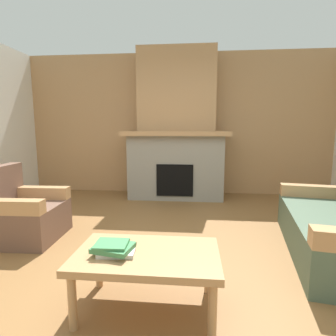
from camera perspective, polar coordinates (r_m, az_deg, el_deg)
The scene contains 6 objects.
ground at distance 2.71m, azimuth -2.15°, elevation -19.84°, with size 9.00×9.00×0.00m, color brown.
wall_back_wood_panel at distance 5.37m, azimuth 2.05°, elevation 9.17°, with size 6.00×0.12×2.70m, color tan.
fireplace at distance 5.00m, azimuth 1.78°, elevation 7.09°, with size 1.90×0.82×2.70m.
armchair at distance 3.59m, azimuth -28.56°, elevation -8.58°, with size 0.79×0.79×0.85m.
coffee_table at distance 1.98m, azimuth -4.49°, elevation -18.79°, with size 1.00×0.60×0.43m.
book_stack_near_edge at distance 1.95m, azimuth -11.40°, elevation -16.34°, with size 0.30×0.25×0.08m.
Camera 1 is at (0.32, -2.36, 1.28)m, focal length 28.74 mm.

